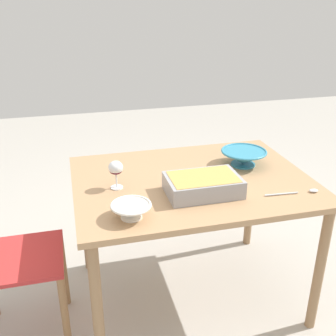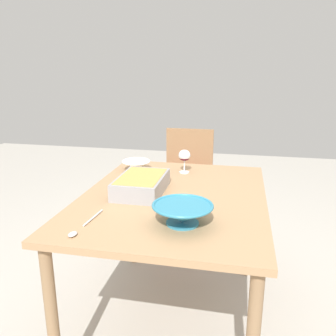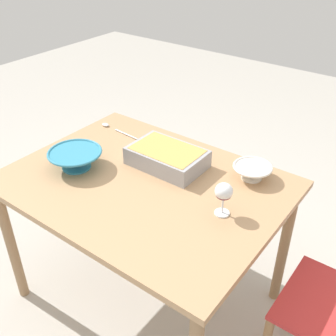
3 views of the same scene
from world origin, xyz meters
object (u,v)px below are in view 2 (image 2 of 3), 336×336
(chair, at_px, (187,182))
(small_bowl, at_px, (183,213))
(wine_glass, at_px, (184,157))
(mixing_bowl, at_px, (136,165))
(dining_table, at_px, (174,210))
(casserole_dish, at_px, (141,183))
(serving_spoon, at_px, (81,228))

(chair, relative_size, small_bowl, 3.58)
(wine_glass, height_order, small_bowl, wine_glass)
(chair, relative_size, mixing_bowl, 5.11)
(dining_table, xyz_separation_m, casserole_dish, (0.00, 0.17, 0.13))
(dining_table, distance_m, mixing_bowl, 0.49)
(chair, xyz_separation_m, serving_spoon, (-1.42, 0.21, 0.26))
(small_bowl, height_order, serving_spoon, small_bowl)
(casserole_dish, xyz_separation_m, mixing_bowl, (0.37, 0.14, -0.01))
(casserole_dish, distance_m, small_bowl, 0.42)
(chair, relative_size, casserole_dish, 2.58)
(dining_table, height_order, serving_spoon, serving_spoon)
(mixing_bowl, bearing_deg, dining_table, -140.09)
(dining_table, bearing_deg, wine_glass, 1.58)
(chair, xyz_separation_m, casserole_dish, (-0.96, 0.09, 0.30))
(small_bowl, bearing_deg, dining_table, 16.98)
(dining_table, relative_size, wine_glass, 8.45)
(mixing_bowl, bearing_deg, serving_spoon, -178.47)
(dining_table, xyz_separation_m, wine_glass, (0.39, 0.01, 0.18))
(dining_table, relative_size, small_bowl, 4.81)
(mixing_bowl, distance_m, serving_spoon, 0.83)
(chair, relative_size, serving_spoon, 3.31)
(wine_glass, xyz_separation_m, casserole_dish, (-0.39, 0.16, -0.05))
(chair, distance_m, wine_glass, 0.67)
(serving_spoon, bearing_deg, wine_glass, -17.91)
(dining_table, relative_size, chair, 1.34)
(small_bowl, xyz_separation_m, serving_spoon, (-0.13, 0.38, -0.04))
(chair, distance_m, casserole_dish, 1.01)
(wine_glass, relative_size, mixing_bowl, 0.81)
(wine_glass, relative_size, serving_spoon, 0.53)
(casserole_dish, distance_m, serving_spoon, 0.48)
(casserole_dish, distance_m, mixing_bowl, 0.39)
(wine_glass, bearing_deg, mixing_bowl, 94.23)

